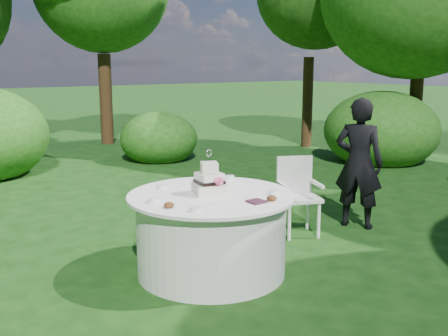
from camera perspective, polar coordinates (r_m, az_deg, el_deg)
The scene contains 9 objects.
ground at distance 5.12m, azimuth -1.38°, elevation -11.24°, with size 80.00×80.00×0.00m, color black.
napkins at distance 4.59m, azimuth 3.55°, elevation -3.67°, with size 0.14×0.14×0.02m, color #421C31.
feather_plume at distance 4.49m, azimuth -0.25°, elevation -4.03°, with size 0.48×0.07×0.01m, color white.
guest at distance 6.49m, azimuth 14.46°, elevation 0.51°, with size 0.57×0.38×1.57m, color black.
table at distance 4.98m, azimuth -1.40°, elevation -7.11°, with size 1.56×1.56×0.77m.
cake at distance 4.87m, azimuth -1.59°, elevation -1.50°, with size 0.36×0.36×0.42m.
chair at distance 6.16m, azimuth 7.96°, elevation -2.35°, with size 0.57×0.57×0.90m.
votives at distance 4.87m, azimuth -2.16°, elevation -2.65°, with size 1.19×0.95×0.04m.
petal_cups at distance 4.82m, azimuth -0.65°, elevation -2.72°, with size 0.98×1.07×0.05m.
Camera 1 is at (-2.70, -3.88, 1.97)m, focal length 42.00 mm.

